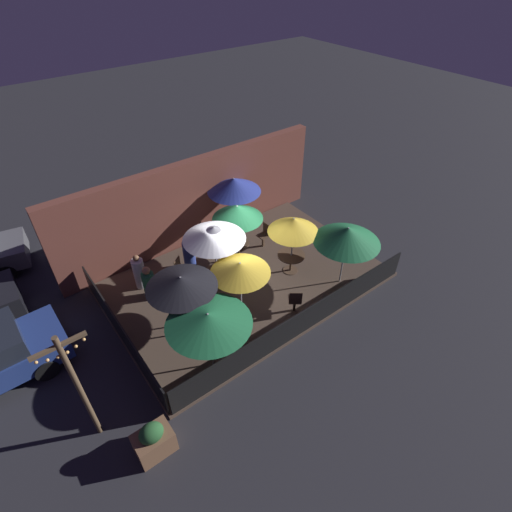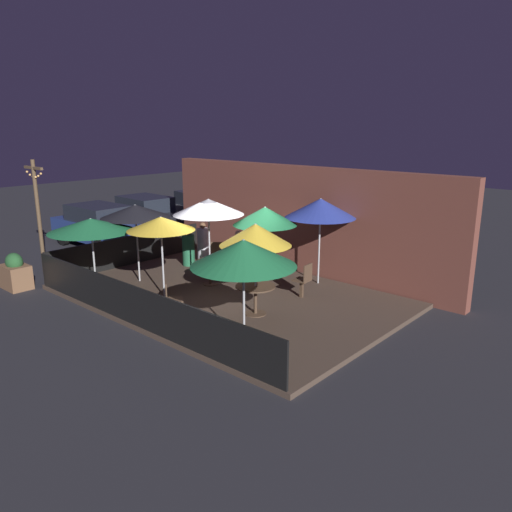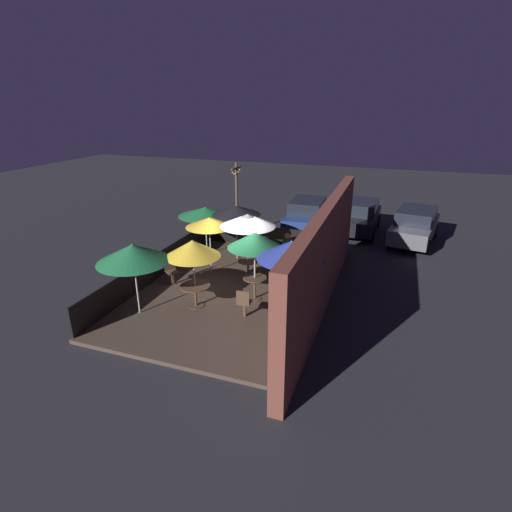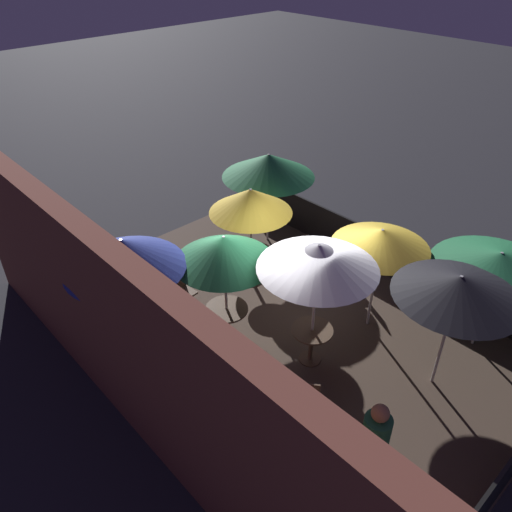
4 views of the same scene
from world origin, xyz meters
name	(u,v)px [view 3 (image 3 of 4)]	position (x,y,z in m)	size (l,w,h in m)	color
ground_plane	(231,291)	(0.00, 0.00, 0.00)	(60.00, 60.00, 0.00)	#26262B
patio_deck	(231,290)	(0.00, 0.00, 0.06)	(9.04, 5.97, 0.12)	#47382D
building_wall	(325,258)	(0.00, 3.22, 1.69)	(10.64, 0.36, 3.38)	brown
fence_front	(158,265)	(0.00, -2.94, 0.59)	(8.84, 0.05, 0.95)	black
fence_side_left	(270,237)	(-4.48, 0.00, 0.59)	(0.05, 5.77, 0.95)	black
patio_umbrella_0	(193,248)	(1.56, -0.58, 2.09)	(1.71, 1.71, 2.24)	#B2B2B7
patio_umbrella_1	(255,240)	(0.46, 1.04, 2.19)	(1.75, 1.75, 2.32)	#B2B2B7
patio_umbrella_2	(248,220)	(-0.95, 0.28, 2.38)	(1.98, 1.98, 2.48)	#B2B2B7
patio_umbrella_3	(133,253)	(2.55, -2.04, 2.11)	(2.16, 2.16, 2.26)	#B2B2B7
patio_umbrella_4	(205,212)	(-2.78, -2.29, 2.00)	(2.25, 2.25, 2.06)	#B2B2B7
patio_umbrella_5	(291,250)	(1.30, 2.45, 2.32)	(2.00, 2.00, 2.48)	#B2B2B7
patio_umbrella_6	(209,222)	(-1.08, -1.28, 2.11)	(1.77, 1.77, 2.18)	#B2B2B7
patio_umbrella_7	(236,210)	(-2.75, -0.88, 2.20)	(1.98, 1.98, 2.27)	#B2B2B7
dining_table_0	(195,290)	(1.56, -0.58, 0.70)	(0.96, 0.96, 0.72)	#4C3828
dining_table_1	(255,282)	(0.46, 1.04, 0.73)	(0.79, 0.79, 0.78)	#4C3828
dining_table_2	(248,265)	(-0.95, 0.28, 0.68)	(0.74, 0.74, 0.73)	#4C3828
patio_chair_0	(244,302)	(1.74, 1.15, 0.64)	(0.43, 0.43, 0.94)	#4C3828
patio_chair_1	(281,262)	(-1.76, 1.31, 0.62)	(0.56, 0.56, 0.92)	#4C3828
patio_chair_2	(171,270)	(0.35, -2.17, 0.64)	(0.56, 0.56, 0.95)	#4C3828
patron_0	(288,267)	(-1.19, 1.74, 0.71)	(0.43, 0.43, 1.34)	navy
patron_1	(304,251)	(-3.00, 1.89, 0.71)	(0.55, 0.55, 1.32)	silver
patron_2	(287,249)	(-2.97, 1.21, 0.69)	(0.56, 0.56, 1.27)	#236642
planter_box	(206,228)	(-5.12, -3.45, 0.47)	(0.88, 0.62, 1.05)	brown
light_post	(237,195)	(-6.02, -2.19, 2.01)	(1.10, 0.12, 3.57)	brown
parked_car_0	(307,215)	(-7.87, 0.93, 0.84)	(4.21, 1.86, 1.62)	navy
parked_car_1	(360,216)	(-8.45, 3.53, 0.84)	(4.11, 1.93, 1.62)	black
parked_car_2	(415,225)	(-7.73, 6.13, 0.85)	(4.48, 2.42, 1.62)	#5B5B60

